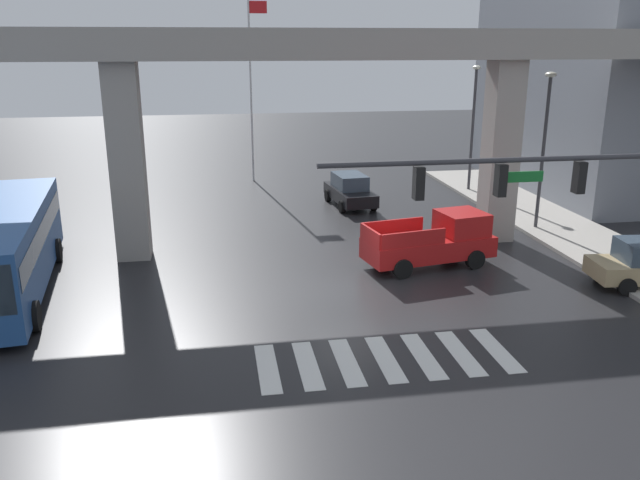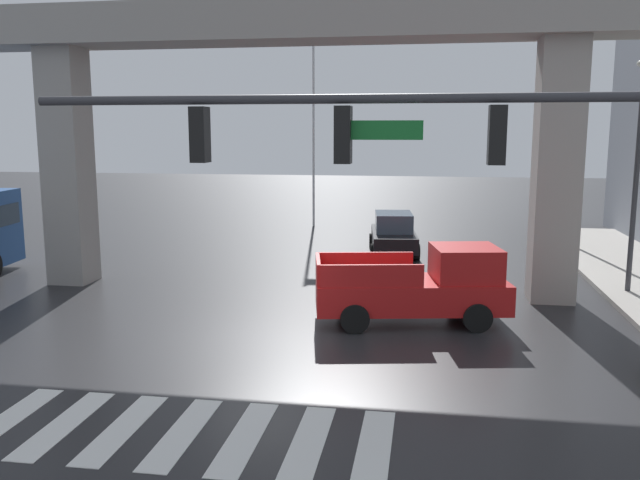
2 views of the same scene
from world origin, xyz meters
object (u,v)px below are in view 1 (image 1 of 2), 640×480
Objects in this scene: street_lamp_far_north at (474,114)px; pickup_truck at (435,241)px; street_lamp_mid_block at (545,133)px; city_bus at (6,245)px; flagpole at (252,79)px; sedan_black at (350,190)px; traffic_signal_mast at (582,192)px.

pickup_truck is at bearing -117.36° from street_lamp_far_north.
pickup_truck is at bearing -147.60° from street_lamp_mid_block.
flagpole is (9.87, 17.82, 4.57)m from city_bus.
flagpole reaches higher than street_lamp_far_north.
city_bus is 22.73m from street_lamp_mid_block.
pickup_truck is 15.77m from city_bus.
street_lamp_far_north is 13.46m from flagpole.
street_lamp_far_north is at bearing 29.61° from city_bus.
street_lamp_mid_block is at bearing -38.17° from sedan_black.
street_lamp_mid_block reaches higher than city_bus.
street_lamp_mid_block is 8.30m from street_lamp_far_north.
street_lamp_far_north is 0.66× the size of flagpole.
flagpole reaches higher than pickup_truck.
flagpole is (-7.05, 25.39, 1.62)m from traffic_signal_mast.
street_lamp_mid_block is 1.00× the size of street_lamp_far_north.
pickup_truck is 1.20× the size of sedan_black.
traffic_signal_mast reaches higher than pickup_truck.
city_bus is 1.01× the size of traffic_signal_mast.
flagpole reaches higher than city_bus.
pickup_truck is at bearing -71.51° from flagpole.
city_bus is 18.76m from traffic_signal_mast.
city_bus is 1.00× the size of flagpole.
street_lamp_far_north reaches higher than sedan_black.
city_bus is 2.47× the size of sedan_black.
sedan_black is 10.35m from flagpole.
street_lamp_far_north is (6.39, 12.35, 3.57)m from pickup_truck.
city_bus reaches higher than sedan_black.
traffic_signal_mast reaches higher than city_bus.
pickup_truck reaches higher than sedan_black.
traffic_signal_mast is (2.44, -17.89, 3.83)m from sedan_black.
city_bus is 1.52× the size of street_lamp_far_north.
street_lamp_mid_block is (5.23, 11.85, -0.12)m from traffic_signal_mast.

